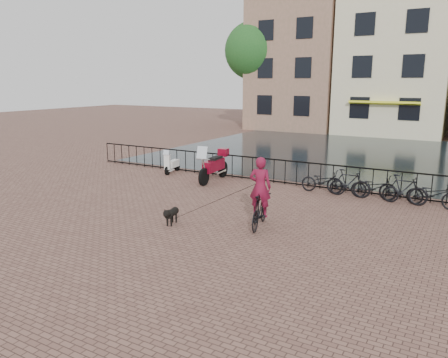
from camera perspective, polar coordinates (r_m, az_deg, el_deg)
The scene contains 15 objects.
ground at distance 11.56m, azimuth -7.60°, elevation -8.67°, with size 100.00×100.00×0.00m, color brown.
canal_water at distance 26.93m, azimuth 15.54°, elevation 3.30°, with size 20.00×20.00×0.00m, color black.
railing at distance 18.13m, azimuth 7.98°, elevation 0.86°, with size 20.00×0.05×1.02m.
canal_house_left at distance 41.04m, azimuth 10.38°, elevation 15.61°, with size 7.50×9.00×12.80m.
canal_house_mid at distance 38.98m, azimuth 21.81°, elevation 14.36°, with size 8.00×9.50×11.80m.
tree_far_left at distance 39.70m, azimuth 3.90°, elevation 16.36°, with size 5.04×5.04×9.27m.
cyclist at distance 12.63m, azimuth 4.72°, elevation -2.30°, with size 0.86×1.85×2.45m.
dog at distance 13.13m, azimuth -6.85°, elevation -4.72°, with size 0.45×0.86×0.56m.
motorcycle at distance 18.48m, azimuth -1.35°, elevation 2.24°, with size 0.74×2.37×1.67m.
scooter at distance 20.35m, azimuth -6.79°, elevation 2.44°, with size 0.58×1.32×1.18m.
parked_bike_0 at distance 17.00m, azimuth 12.82°, elevation -0.31°, with size 0.60×1.72×0.90m, color black.
parked_bike_1 at distance 16.74m, azimuth 15.92°, elevation -0.52°, with size 0.47×1.66×1.00m, color black.
parked_bike_2 at distance 16.56m, azimuth 19.08°, elevation -1.05°, with size 0.60×1.72×0.90m, color black.
parked_bike_3 at distance 16.40m, azimuth 22.34°, elevation -1.26°, with size 0.47×1.66×1.00m, color black.
parked_bike_4 at distance 16.32m, azimuth 25.62°, elevation -1.81°, with size 0.60×1.72×0.90m, color black.
Camera 1 is at (6.68, -8.45, 4.19)m, focal length 35.00 mm.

